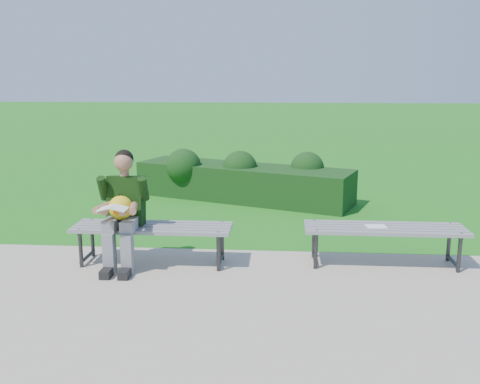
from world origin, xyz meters
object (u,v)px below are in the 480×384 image
(bench_left, at_px, (152,230))
(seated_boy, at_px, (123,206))
(hedge, at_px, (242,179))
(bench_right, at_px, (385,231))
(paper_sheet, at_px, (376,226))

(bench_left, distance_m, seated_boy, 0.44)
(hedge, height_order, bench_right, hedge)
(bench_left, height_order, paper_sheet, bench_left)
(bench_left, distance_m, bench_right, 2.64)
(bench_right, bearing_deg, paper_sheet, 180.00)
(bench_right, bearing_deg, bench_left, -176.61)
(hedge, height_order, seated_boy, seated_boy)
(bench_right, relative_size, paper_sheet, 7.57)
(bench_left, relative_size, paper_sheet, 7.57)
(bench_right, distance_m, seated_boy, 2.96)
(bench_right, relative_size, seated_boy, 1.37)
(bench_left, relative_size, bench_right, 1.00)
(paper_sheet, bearing_deg, bench_right, 0.00)
(bench_right, bearing_deg, seated_boy, -175.05)
(bench_left, bearing_deg, paper_sheet, 3.52)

